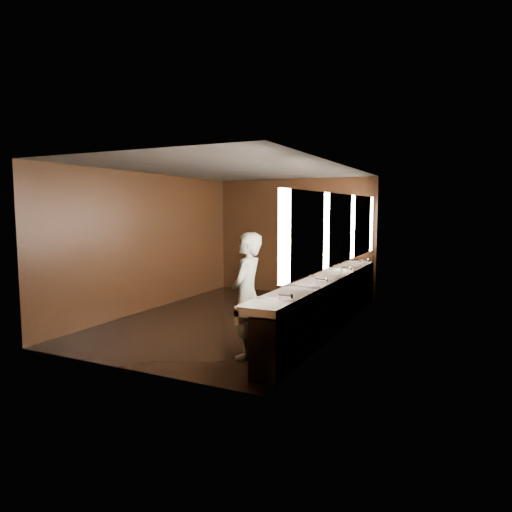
{
  "coord_description": "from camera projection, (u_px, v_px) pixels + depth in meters",
  "views": [
    {
      "loc": [
        4.05,
        -7.43,
        2.09
      ],
      "look_at": [
        0.43,
        0.0,
        1.22
      ],
      "focal_mm": 32.0,
      "sensor_mm": 36.0,
      "label": 1
    }
  ],
  "objects": [
    {
      "name": "floor",
      "position": [
        236.0,
        319.0,
        8.63
      ],
      "size": [
        6.0,
        6.0,
        0.0
      ],
      "primitive_type": "plane",
      "color": "black",
      "rests_on": "ground"
    },
    {
      "name": "sink_counter",
      "position": [
        328.0,
        302.0,
        7.79
      ],
      "size": [
        0.55,
        5.4,
        1.01
      ],
      "color": "black",
      "rests_on": "floor"
    },
    {
      "name": "wall_left",
      "position": [
        150.0,
        242.0,
        9.35
      ],
      "size": [
        0.02,
        6.0,
        2.8
      ],
      "primitive_type": "cube",
      "color": "black",
      "rests_on": "floor"
    },
    {
      "name": "trash_bin",
      "position": [
        281.0,
        336.0,
        6.54
      ],
      "size": [
        0.38,
        0.38,
        0.52
      ],
      "primitive_type": "cylinder",
      "rotation": [
        0.0,
        0.0,
        0.16
      ],
      "color": "black",
      "rests_on": "floor"
    },
    {
      "name": "wall_front",
      "position": [
        123.0,
        263.0,
        5.8
      ],
      "size": [
        4.0,
        0.02,
        2.8
      ],
      "primitive_type": "cube",
      "color": "black",
      "rests_on": "floor"
    },
    {
      "name": "mirror_band",
      "position": [
        340.0,
        229.0,
        7.58
      ],
      "size": [
        0.06,
        5.03,
        1.15
      ],
      "color": "#FFE5CF",
      "rests_on": "wall_right"
    },
    {
      "name": "wall_right",
      "position": [
        341.0,
        250.0,
        7.61
      ],
      "size": [
        0.02,
        6.0,
        2.8
      ],
      "primitive_type": "cube",
      "color": "black",
      "rests_on": "floor"
    },
    {
      "name": "ceiling",
      "position": [
        235.0,
        169.0,
        8.34
      ],
      "size": [
        4.0,
        6.0,
        0.02
      ],
      "primitive_type": "cube",
      "color": "#2D2D2B",
      "rests_on": "wall_back"
    },
    {
      "name": "person",
      "position": [
        247.0,
        295.0,
        6.35
      ],
      "size": [
        0.49,
        0.69,
        1.76
      ],
      "primitive_type": "imported",
      "rotation": [
        0.0,
        0.0,
        -1.45
      ],
      "color": "#83B8C4",
      "rests_on": "floor"
    },
    {
      "name": "wall_back",
      "position": [
        294.0,
        236.0,
        11.16
      ],
      "size": [
        4.0,
        0.02,
        2.8
      ],
      "primitive_type": "cube",
      "color": "black",
      "rests_on": "floor"
    }
  ]
}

